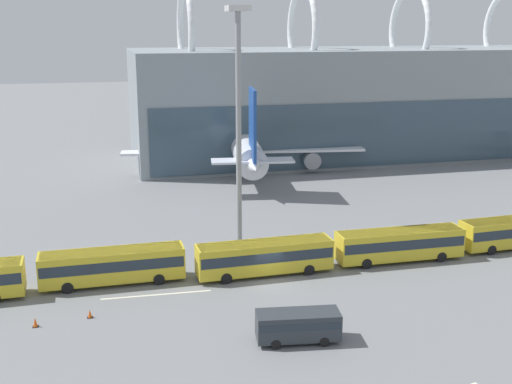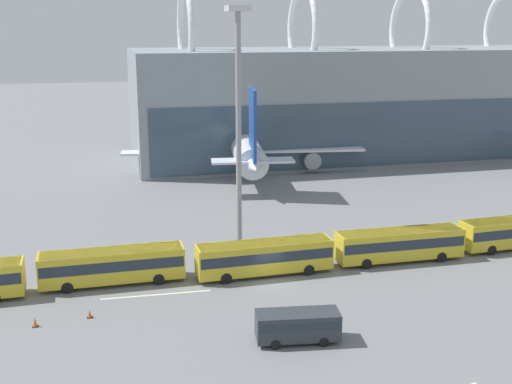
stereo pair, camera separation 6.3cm
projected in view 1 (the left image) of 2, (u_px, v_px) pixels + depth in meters
The scene contains 11 objects.
ground_plane at pixel (271, 281), 57.14m from camera, with size 440.00×440.00×0.00m, color slate.
terminal_building at pixel (502, 96), 119.42m from camera, with size 135.59×25.86×28.89m.
airliner_at_gate_far at pixel (244, 146), 98.20m from camera, with size 37.23×36.99×14.26m.
shuttle_bus_1 at pixel (113, 264), 56.20m from camera, with size 12.51×2.75×3.11m.
shuttle_bus_2 at pixel (265, 256), 58.31m from camera, with size 12.55×2.92×3.11m.
shuttle_bus_3 at pixel (400, 243), 61.70m from camera, with size 12.51×2.75×3.11m.
service_van_foreground at pixel (298, 324), 46.01m from camera, with size 6.23×2.92×2.24m.
floodlight_mast at pixel (238, 100), 63.21m from camera, with size 2.19×2.19×23.99m.
lane_stripe_2 at pixel (156, 295), 54.31m from camera, with size 9.28×0.25×0.01m, color silver.
traffic_cone_0 at pixel (35, 322), 48.44m from camera, with size 0.45×0.45×0.77m.
traffic_cone_2 at pixel (90, 314), 49.97m from camera, with size 0.44×0.44×0.69m.
Camera 1 is at (-14.07, -51.44, 22.05)m, focal length 45.00 mm.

